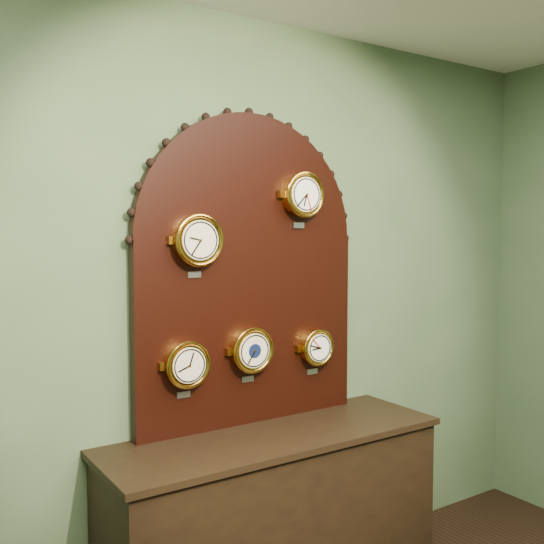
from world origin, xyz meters
TOP-DOWN VIEW (x-y plane):
  - wall_back at (0.00, 2.50)m, footprint 4.00×0.00m
  - shop_counter at (0.00, 2.23)m, footprint 1.60×0.50m
  - display_board at (0.00, 2.45)m, footprint 1.26×0.06m
  - roman_clock at (-0.31, 2.38)m, footprint 0.24×0.08m
  - arabic_clock at (0.27, 2.38)m, footprint 0.23×0.08m
  - hygrometer at (-0.37, 2.38)m, footprint 0.22×0.08m
  - barometer at (-0.03, 2.38)m, footprint 0.22×0.08m
  - tide_clock at (0.36, 2.38)m, footprint 0.19×0.08m

SIDE VIEW (x-z plane):
  - shop_counter at x=0.00m, z-range 0.00..0.80m
  - hygrometer at x=-0.37m, z-range 1.04..1.30m
  - tide_clock at x=0.36m, z-range 1.05..1.29m
  - barometer at x=-0.03m, z-range 1.06..1.34m
  - wall_back at x=0.00m, z-range -0.60..3.40m
  - display_board at x=0.00m, z-range 0.86..2.39m
  - roman_clock at x=-0.31m, z-range 1.58..1.87m
  - arabic_clock at x=0.27m, z-range 1.81..2.09m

